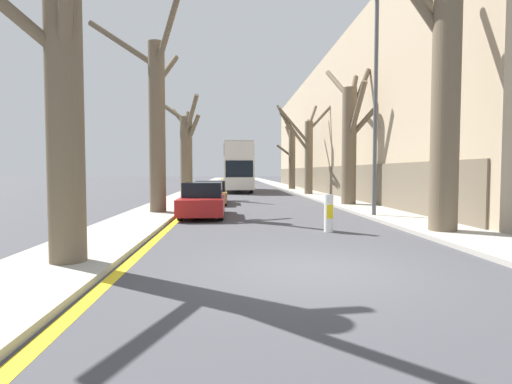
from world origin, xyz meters
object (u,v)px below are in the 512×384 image
at_px(street_tree_right_2, 308,150).
at_px(parked_car_0, 203,200).
at_px(street_tree_left_0, 61,83).
at_px(double_decker_bus, 238,165).
at_px(traffic_bollard, 329,213).
at_px(lamp_post, 373,95).
at_px(street_tree_left_1, 156,116).
at_px(street_tree_right_0, 442,96).
at_px(street_tree_right_3, 291,156).
at_px(street_tree_right_1, 350,137).
at_px(street_tree_left_2, 186,150).
at_px(parked_car_1, 211,193).

distance_m(street_tree_right_2, parked_car_0, 16.34).
height_order(street_tree_left_0, double_decker_bus, street_tree_left_0).
bearing_deg(traffic_bollard, lamp_post, 53.57).
relative_size(street_tree_left_1, lamp_post, 1.02).
bearing_deg(parked_car_0, street_tree_right_2, 63.61).
xyz_separation_m(street_tree_right_0, traffic_bollard, (-3.18, 0.59, -3.49)).
xyz_separation_m(double_decker_bus, traffic_bollard, (2.32, -25.86, -1.92)).
height_order(street_tree_right_0, street_tree_right_3, street_tree_right_0).
bearing_deg(street_tree_right_1, street_tree_right_3, 90.84).
relative_size(street_tree_right_2, lamp_post, 0.82).
distance_m(street_tree_left_1, street_tree_right_0, 11.15).
relative_size(street_tree_left_0, parked_car_0, 1.82).
bearing_deg(street_tree_right_1, lamp_post, -97.89).
xyz_separation_m(street_tree_right_0, street_tree_right_1, (0.21, 9.64, -0.35)).
bearing_deg(street_tree_right_3, lamp_post, -91.11).
bearing_deg(street_tree_right_1, street_tree_left_0, -125.73).
xyz_separation_m(street_tree_left_2, parked_car_1, (1.87, -4.19, -2.69)).
relative_size(street_tree_right_3, traffic_bollard, 7.44).
bearing_deg(street_tree_left_1, street_tree_right_1, 20.59).
bearing_deg(street_tree_right_2, street_tree_right_3, 89.31).
relative_size(parked_car_1, traffic_bollard, 3.77).
distance_m(street_tree_left_0, street_tree_left_2, 19.52).
bearing_deg(parked_car_0, traffic_bollard, -47.58).
bearing_deg(street_tree_right_1, street_tree_right_0, -91.26).
xyz_separation_m(street_tree_left_0, traffic_bollard, (6.17, 4.24, -2.94)).
distance_m(street_tree_left_0, street_tree_left_1, 9.72).
distance_m(street_tree_left_1, lamp_post, 9.04).
distance_m(street_tree_left_0, street_tree_right_3, 33.78).
bearing_deg(double_decker_bus, street_tree_right_0, -78.26).
distance_m(street_tree_left_1, traffic_bollard, 9.02).
height_order(street_tree_right_1, street_tree_right_3, street_tree_right_3).
xyz_separation_m(street_tree_left_2, parked_car_0, (1.87, -10.73, -2.65)).
bearing_deg(street_tree_left_1, double_decker_bus, 79.26).
height_order(street_tree_right_3, traffic_bollard, street_tree_right_3).
bearing_deg(parked_car_1, street_tree_left_1, -109.86).
distance_m(street_tree_left_1, street_tree_right_2, 16.34).
height_order(street_tree_left_2, parked_car_1, street_tree_left_2).
distance_m(street_tree_left_0, street_tree_right_2, 24.94).
height_order(street_tree_left_1, street_tree_right_2, street_tree_left_1).
bearing_deg(street_tree_right_1, parked_car_1, 164.90).
height_order(parked_car_1, lamp_post, lamp_post).
bearing_deg(street_tree_left_2, lamp_post, -53.53).
bearing_deg(street_tree_left_2, street_tree_right_0, -59.88).
xyz_separation_m(street_tree_right_2, double_decker_bus, (-5.32, 6.91, -1.01)).
xyz_separation_m(street_tree_left_1, street_tree_right_2, (9.19, 13.50, -0.71)).
height_order(street_tree_left_0, street_tree_right_1, street_tree_right_1).
relative_size(parked_car_1, lamp_post, 0.50).
xyz_separation_m(street_tree_right_3, parked_car_0, (-7.26, -23.70, -2.73)).
xyz_separation_m(parked_car_1, lamp_post, (6.78, -7.52, 4.23)).
bearing_deg(street_tree_right_2, street_tree_left_2, -157.84).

